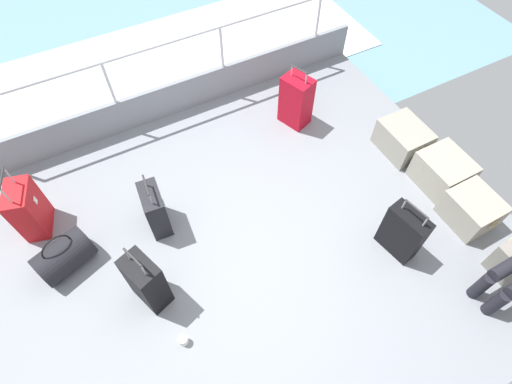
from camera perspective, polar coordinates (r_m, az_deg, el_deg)
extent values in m
cube|color=gray|center=(4.24, -0.14, -7.14)|extent=(4.40, 5.20, 0.06)
cube|color=gray|center=(5.33, -11.41, 12.91)|extent=(0.06, 5.20, 0.45)
cylinder|color=silver|center=(5.08, -19.30, 12.29)|extent=(0.04, 0.04, 1.00)
cylinder|color=silver|center=(5.32, -4.70, 17.67)|extent=(0.04, 0.04, 1.00)
cylinder|color=silver|center=(5.89, 8.48, 21.40)|extent=(0.04, 0.04, 1.00)
cylinder|color=silver|center=(4.86, -12.98, 19.65)|extent=(0.04, 4.16, 0.04)
cube|color=white|center=(6.78, -15.14, 16.33)|extent=(2.40, 7.28, 0.01)
cube|color=gray|center=(5.11, 20.00, 7.08)|extent=(0.55, 0.44, 0.35)
torus|color=tan|center=(5.18, 18.25, 9.76)|extent=(0.02, 0.12, 0.12)
torus|color=tan|center=(4.95, 22.28, 5.36)|extent=(0.02, 0.12, 0.12)
cube|color=#9E9989|center=(4.93, 24.79, 2.66)|extent=(0.53, 0.47, 0.38)
torus|color=tan|center=(4.97, 23.08, 5.43)|extent=(0.02, 0.12, 0.12)
torus|color=tan|center=(4.80, 27.17, 0.88)|extent=(0.02, 0.12, 0.12)
cube|color=#9E9989|center=(4.76, 28.08, -2.18)|extent=(0.49, 0.44, 0.36)
torus|color=tan|center=(4.77, 26.42, 0.53)|extent=(0.02, 0.12, 0.12)
torus|color=tan|center=(4.67, 30.47, -4.00)|extent=(0.02, 0.12, 0.12)
torus|color=tan|center=(4.63, 32.26, -5.76)|extent=(0.02, 0.12, 0.12)
cylinder|color=black|center=(4.33, 30.74, -13.30)|extent=(0.11, 0.11, 0.37)
cylinder|color=black|center=(4.28, 32.11, -8.86)|extent=(0.12, 0.40, 0.12)
cylinder|color=black|center=(4.34, 29.14, -11.51)|extent=(0.11, 0.11, 0.37)
cube|color=black|center=(3.80, -15.18, -12.12)|extent=(0.41, 0.33, 0.65)
cylinder|color=#A5A8AD|center=(3.49, -17.73, -8.32)|extent=(0.02, 0.02, 0.17)
cylinder|color=#A5A8AD|center=(3.39, -15.60, -10.56)|extent=(0.02, 0.02, 0.17)
cylinder|color=#2D2D2D|center=(3.37, -17.03, -8.79)|extent=(0.22, 0.10, 0.02)
cube|color=silver|center=(3.65, -14.40, -9.82)|extent=(0.05, 0.02, 0.08)
cube|color=black|center=(4.17, 19.96, -5.39)|extent=(0.42, 0.26, 0.59)
cylinder|color=#A5A8AD|center=(3.90, 20.15, -1.61)|extent=(0.02, 0.02, 0.13)
cylinder|color=#A5A8AD|center=(3.87, 22.77, -3.89)|extent=(0.02, 0.02, 0.13)
cylinder|color=#2D2D2D|center=(3.83, 21.74, -2.24)|extent=(0.26, 0.07, 0.02)
cube|color=silver|center=(4.18, 21.01, -4.23)|extent=(0.05, 0.02, 0.08)
cube|color=black|center=(4.21, -14.01, -2.43)|extent=(0.40, 0.23, 0.55)
cylinder|color=#A5A8AD|center=(4.00, -15.42, 1.55)|extent=(0.02, 0.02, 0.15)
cylinder|color=#A5A8AD|center=(3.86, -14.62, -0.97)|extent=(0.02, 0.02, 0.15)
cylinder|color=#2D2D2D|center=(3.87, -15.27, 0.95)|extent=(0.25, 0.04, 0.02)
cube|color=green|center=(4.17, -12.83, -1.58)|extent=(0.05, 0.01, 0.08)
cube|color=#B70C1E|center=(5.05, 5.66, 12.65)|extent=(0.42, 0.36, 0.66)
cylinder|color=#A5A8AD|center=(4.84, 5.06, 16.71)|extent=(0.02, 0.02, 0.14)
cylinder|color=#A5A8AD|center=(4.75, 7.08, 15.60)|extent=(0.02, 0.02, 0.14)
cylinder|color=#2D2D2D|center=(4.75, 6.14, 16.79)|extent=(0.22, 0.10, 0.02)
cube|color=white|center=(5.06, 6.74, 14.35)|extent=(0.05, 0.02, 0.08)
cube|color=red|center=(4.64, -29.39, -2.19)|extent=(0.44, 0.33, 0.62)
cylinder|color=#A5A8AD|center=(4.41, -31.44, 2.01)|extent=(0.02, 0.02, 0.22)
cylinder|color=#A5A8AD|center=(4.27, -31.79, -0.43)|extent=(0.02, 0.02, 0.22)
cylinder|color=#2D2D2D|center=(4.27, -32.24, 1.66)|extent=(0.25, 0.09, 0.02)
cube|color=white|center=(4.50, -28.66, -1.03)|extent=(0.05, 0.02, 0.08)
cylinder|color=black|center=(4.37, -25.43, -8.15)|extent=(0.50, 0.61, 0.34)
torus|color=black|center=(4.22, -26.30, -7.03)|extent=(0.12, 0.28, 0.29)
cylinder|color=white|center=(3.86, -10.18, -19.90)|extent=(0.08, 0.08, 0.10)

